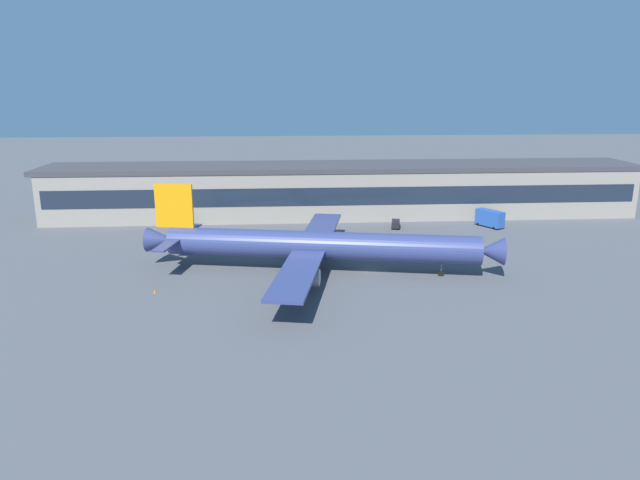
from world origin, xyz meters
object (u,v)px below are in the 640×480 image
object	(u,v)px
follow_me_car	(396,224)
catering_truck	(489,218)
traffic_cone_0	(296,288)
pushback_tractor	(182,225)
airliner	(316,245)
traffic_cone_1	(155,291)

from	to	relation	value
follow_me_car	catering_truck	size ratio (longest dim) A/B	0.62
catering_truck	traffic_cone_0	distance (m)	64.60
pushback_tractor	follow_me_car	bearing A→B (deg)	-2.53
follow_me_car	traffic_cone_0	world-z (taller)	follow_me_car
airliner	traffic_cone_1	size ratio (longest dim) A/B	106.26
follow_me_car	pushback_tractor	world-z (taller)	follow_me_car
traffic_cone_1	traffic_cone_0	bearing A→B (deg)	0.04
traffic_cone_0	traffic_cone_1	distance (m)	23.74
follow_me_car	pushback_tractor	size ratio (longest dim) A/B	0.89
catering_truck	pushback_tractor	bearing A→B (deg)	178.09
airliner	catering_truck	size ratio (longest dim) A/B	8.76
traffic_cone_0	airliner	bearing A→B (deg)	68.13
pushback_tractor	traffic_cone_0	bearing A→B (deg)	-59.70
airliner	catering_truck	distance (m)	55.12
airliner	pushback_tractor	bearing A→B (deg)	131.05
catering_truck	traffic_cone_0	xyz separation A→B (m)	(-48.59, -42.52, -2.01)
catering_truck	traffic_cone_0	world-z (taller)	catering_truck
traffic_cone_0	catering_truck	bearing A→B (deg)	41.19
pushback_tractor	catering_truck	distance (m)	74.94
airliner	traffic_cone_1	bearing A→B (deg)	-159.95
follow_me_car	catering_truck	bearing A→B (deg)	-0.52
airliner	follow_me_car	world-z (taller)	airliner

